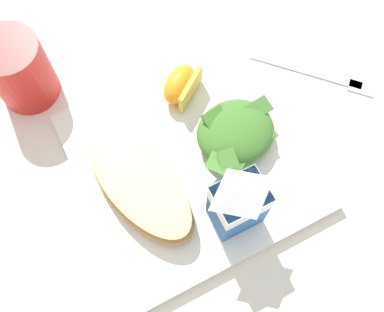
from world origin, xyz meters
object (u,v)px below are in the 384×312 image
(cheesy_pizza_bread, at_px, (141,188))
(green_salad_pile, at_px, (237,134))
(drinking_red_cup, at_px, (19,70))
(metal_fork, at_px, (320,74))
(milk_carton, at_px, (239,202))
(white_plate, at_px, (192,161))
(orange_wedge_front, at_px, (181,85))

(cheesy_pizza_bread, distance_m, green_salad_pile, 0.14)
(cheesy_pizza_bread, bearing_deg, drinking_red_cup, -70.73)
(green_salad_pile, xyz_separation_m, drinking_red_cup, (0.21, -0.20, 0.01))
(cheesy_pizza_bread, distance_m, metal_fork, 0.30)
(milk_carton, bearing_deg, metal_fork, -149.03)
(metal_fork, bearing_deg, white_plate, 9.37)
(green_salad_pile, distance_m, metal_fork, 0.17)
(metal_fork, bearing_deg, drinking_red_cup, -23.73)
(green_salad_pile, height_order, milk_carton, milk_carton)
(green_salad_pile, bearing_deg, milk_carton, 60.27)
(orange_wedge_front, bearing_deg, cheesy_pizza_bread, 44.61)
(cheesy_pizza_bread, xyz_separation_m, green_salad_pile, (-0.14, -0.01, 0.00))
(metal_fork, bearing_deg, cheesy_pizza_bread, 9.23)
(white_plate, height_order, milk_carton, milk_carton)
(orange_wedge_front, xyz_separation_m, metal_fork, (-0.19, 0.06, -0.03))
(milk_carton, distance_m, orange_wedge_front, 0.19)
(orange_wedge_front, bearing_deg, green_salad_pile, 107.49)
(milk_carton, distance_m, drinking_red_cup, 0.33)
(white_plate, xyz_separation_m, green_salad_pile, (-0.06, 0.00, 0.03))
(white_plate, distance_m, orange_wedge_front, 0.10)
(orange_wedge_front, bearing_deg, drinking_red_cup, -30.67)
(cheesy_pizza_bread, height_order, milk_carton, milk_carton)
(green_salad_pile, bearing_deg, metal_fork, -166.15)
(metal_fork, bearing_deg, milk_carton, 30.97)
(white_plate, relative_size, cheesy_pizza_bread, 1.52)
(milk_carton, height_order, drinking_red_cup, milk_carton)
(cheesy_pizza_bread, height_order, orange_wedge_front, orange_wedge_front)
(orange_wedge_front, relative_size, drinking_red_cup, 0.69)
(white_plate, xyz_separation_m, metal_fork, (-0.22, -0.04, -0.01))
(metal_fork, bearing_deg, orange_wedge_front, -16.44)
(cheesy_pizza_bread, height_order, green_salad_pile, green_salad_pile)
(milk_carton, bearing_deg, green_salad_pile, -119.73)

